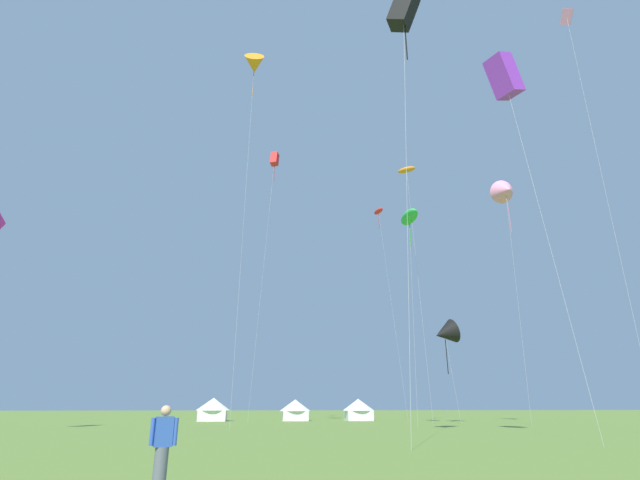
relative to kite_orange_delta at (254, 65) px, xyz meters
The scene contains 14 objects.
kite_orange_delta is the anchor object (origin of this frame).
kite_black_box 25.93m from the kite_orange_delta, 65.18° to the right, with size 2.52×1.97×25.36m.
kite_orange_parafoil 20.62m from the kite_orange_delta, 16.11° to the left, with size 2.18×2.49×27.90m.
kite_pink_delta 30.67m from the kite_orange_delta, ahead, with size 2.86×3.11×25.70m.
kite_green_parafoil 23.26m from the kite_orange_delta, ahead, with size 1.66×3.85×20.64m.
kite_black_delta 35.90m from the kite_orange_delta, 21.04° to the left, with size 3.12×2.91×10.87m.
kite_purple_box 29.55m from the kite_orange_delta, 50.06° to the right, with size 2.45×2.45×22.42m.
kite_red_parafoil 26.21m from the kite_orange_delta, 44.67° to the left, with size 2.95×2.32×27.74m.
kite_red_box 17.63m from the kite_orange_delta, 80.88° to the left, with size 2.69×2.49×35.69m.
kite_pink_diamond 30.23m from the kite_orange_delta, 25.09° to the right, with size 1.09×1.97×34.58m.
person_spectator 46.95m from the kite_orange_delta, 90.06° to the right, with size 0.57×0.32×1.73m.
festival_tent_right 39.85m from the kite_orange_delta, 100.23° to the left, with size 4.04×4.04×2.63m.
festival_tent_center 40.30m from the kite_orange_delta, 71.40° to the left, with size 3.78×3.78×2.46m.
festival_tent_left 42.23m from the kite_orange_delta, 53.14° to the left, with size 3.91×3.91×2.54m.
Camera 1 is at (-4.55, -4.83, 1.72)m, focal length 26.43 mm.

